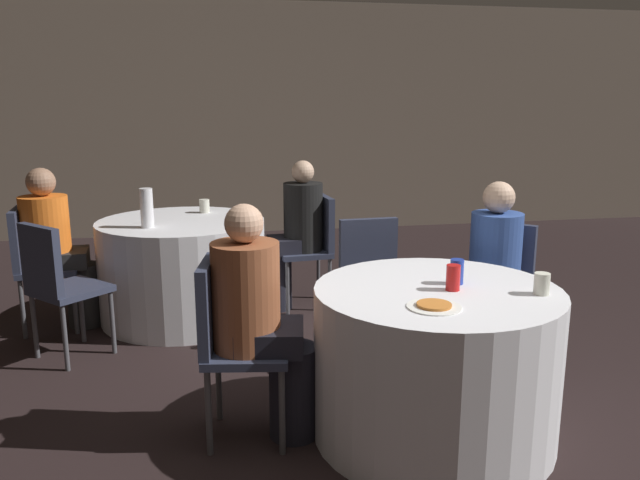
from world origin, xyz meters
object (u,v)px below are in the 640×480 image
object	(u,v)px
table_near	(435,363)
chair_far_east	(314,240)
person_black_shirt	(294,236)
person_orange_shirt	(58,248)
chair_far_southwest	(56,279)
table_far	(183,269)
chair_near_northeast	(498,281)
person_blue_shirt	(490,282)
chair_near_north	(372,275)
chair_far_west	(34,257)
soda_can_blue	(457,272)
pizza_plate_near	(434,306)
soda_can_red	(453,278)
bottle_far	(147,208)
chair_near_west	(228,333)
person_floral_shirt	(262,323)

from	to	relation	value
table_near	chair_far_east	world-z (taller)	chair_far_east
chair_far_east	person_black_shirt	distance (m)	0.17
table_near	person_orange_shirt	distance (m)	2.87
table_near	chair_far_southwest	xyz separation A→B (m)	(-2.00, 1.30, 0.16)
table_far	person_black_shirt	distance (m)	0.89
table_far	chair_near_northeast	world-z (taller)	chair_near_northeast
chair_far_east	person_blue_shirt	bearing A→B (deg)	-156.69
table_near	chair_near_north	xyz separation A→B (m)	(-0.04, 1.00, 0.16)
person_orange_shirt	person_blue_shirt	bearing A→B (deg)	58.79
chair_far_west	soda_can_blue	xyz separation A→B (m)	(2.39, -1.86, 0.27)
chair_far_west	pizza_plate_near	bearing A→B (deg)	39.74
chair_near_north	person_orange_shirt	distance (m)	2.27
chair_near_north	chair_far_west	size ratio (longest dim) A/B	1.00
chair_far_east	soda_can_blue	bearing A→B (deg)	-175.30
table_far	pizza_plate_near	xyz separation A→B (m)	(1.13, -2.27, 0.38)
chair_far_east	pizza_plate_near	xyz separation A→B (m)	(0.10, -2.35, 0.22)
chair_far_east	table_far	bearing A→B (deg)	90.00
person_black_shirt	soda_can_red	xyz separation A→B (m)	(0.44, -2.12, 0.23)
bottle_far	person_orange_shirt	bearing A→B (deg)	165.53
pizza_plate_near	bottle_far	world-z (taller)	bottle_far
chair_near_north	chair_near_west	world-z (taller)	same
bottle_far	soda_can_red	bearing A→B (deg)	-49.72
chair_far_west	person_black_shirt	size ratio (longest dim) A/B	0.76
chair_far_southwest	person_orange_shirt	xyz separation A→B (m)	(-0.11, 0.63, 0.05)
chair_near_west	pizza_plate_near	bearing A→B (deg)	73.32
person_black_shirt	soda_can_blue	size ratio (longest dim) A/B	9.65
chair_near_northeast	soda_can_red	size ratio (longest dim) A/B	7.32
chair_far_west	chair_near_northeast	bearing A→B (deg)	63.21
table_far	soda_can_red	world-z (taller)	soda_can_red
chair_near_north	soda_can_blue	world-z (taller)	chair_near_north
chair_far_southwest	pizza_plate_near	distance (m)	2.45
chair_near_northeast	chair_far_southwest	xyz separation A→B (m)	(-2.68, 0.57, 0.00)
chair_far_east	table_near	bearing A→B (deg)	-178.70
person_orange_shirt	pizza_plate_near	bearing A→B (deg)	37.33
table_near	soda_can_red	xyz separation A→B (m)	(0.06, -0.04, 0.44)
chair_far_southwest	bottle_far	xyz separation A→B (m)	(0.53, 0.46, 0.35)
person_black_shirt	pizza_plate_near	bearing A→B (deg)	-178.19
chair_near_west	pizza_plate_near	world-z (taller)	chair_near_west
chair_far_southwest	chair_far_west	bearing A→B (deg)	160.89
chair_near_northeast	chair_far_west	xyz separation A→B (m)	(-2.96, 1.18, 0.00)
chair_near_north	person_floral_shirt	xyz separation A→B (m)	(-0.78, -0.86, 0.05)
soda_can_red	chair_near_northeast	bearing A→B (deg)	50.97
chair_far_west	person_blue_shirt	world-z (taller)	person_blue_shirt
table_near	table_far	distance (m)	2.36
person_floral_shirt	person_blue_shirt	bearing A→B (deg)	118.08
chair_near_northeast	person_orange_shirt	xyz separation A→B (m)	(-2.80, 1.20, 0.05)
table_near	bottle_far	size ratio (longest dim) A/B	4.24
chair_near_west	table_far	bearing A→B (deg)	-162.61
soda_can_blue	bottle_far	world-z (taller)	bottle_far
chair_near_northeast	person_orange_shirt	size ratio (longest dim) A/B	0.76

